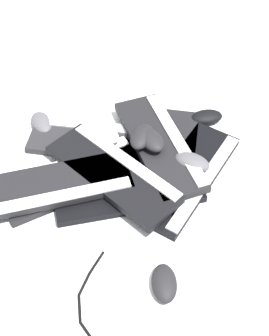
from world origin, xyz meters
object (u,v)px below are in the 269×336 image
(mouse_2, at_px, (207,117))
(keyboard_2, at_px, (189,177))
(keyboard_1, at_px, (128,191))
(keyboard_6, at_px, (114,173))
(keyboard_5, at_px, (56,185))
(mouse_0, at_px, (164,283))
(keyboard_3, at_px, (169,159))
(mouse_1, at_px, (151,140))
(mouse_5, at_px, (142,137))
(keyboard_7, at_px, (160,144))
(mouse_6, at_px, (42,123))
(keyboard_4, at_px, (97,141))
(mouse_4, at_px, (104,134))
(mouse_3, at_px, (192,162))
(keyboard_0, at_px, (74,179))

(mouse_2, bearing_deg, keyboard_2, 61.70)
(keyboard_1, xyz_separation_m, keyboard_6, (0.04, -0.05, 0.03))
(keyboard_5, height_order, keyboard_6, same)
(mouse_0, bearing_deg, keyboard_3, -7.36)
(keyboard_3, bearing_deg, keyboard_1, 35.22)
(mouse_1, distance_m, mouse_5, 0.03)
(keyboard_7, bearing_deg, mouse_6, -26.83)
(keyboard_4, height_order, mouse_4, mouse_4)
(keyboard_7, bearing_deg, keyboard_5, 18.58)
(keyboard_3, distance_m, mouse_3, 0.09)
(keyboard_2, height_order, mouse_2, mouse_2)
(keyboard_2, distance_m, keyboard_7, 0.14)
(mouse_4, relative_size, mouse_5, 1.00)
(mouse_1, distance_m, mouse_2, 0.26)
(keyboard_2, distance_m, mouse_3, 0.05)
(mouse_1, relative_size, mouse_3, 1.00)
(keyboard_3, xyz_separation_m, mouse_3, (-0.06, 0.05, 0.04))
(keyboard_3, xyz_separation_m, mouse_0, (0.11, 0.42, 0.01))
(keyboard_3, distance_m, mouse_2, 0.23)
(mouse_0, bearing_deg, mouse_3, -17.11)
(mouse_3, bearing_deg, mouse_2, -80.09)
(keyboard_3, relative_size, keyboard_5, 1.03)
(keyboard_2, xyz_separation_m, mouse_0, (0.15, 0.34, 0.01))
(keyboard_3, bearing_deg, mouse_3, 136.94)
(keyboard_5, xyz_separation_m, keyboard_7, (-0.33, -0.11, 0.00))
(mouse_4, distance_m, mouse_6, 0.23)
(keyboard_1, height_order, mouse_4, mouse_4)
(keyboard_2, relative_size, mouse_3, 3.90)
(keyboard_0, bearing_deg, keyboard_6, 169.13)
(mouse_5, bearing_deg, mouse_4, -89.13)
(keyboard_0, xyz_separation_m, mouse_1, (-0.25, -0.06, 0.07))
(mouse_5, bearing_deg, mouse_1, 86.35)
(mouse_1, bearing_deg, mouse_2, 102.19)
(keyboard_2, bearing_deg, mouse_1, -48.90)
(keyboard_7, xyz_separation_m, mouse_0, (0.08, 0.46, -0.02))
(keyboard_3, height_order, keyboard_4, same)
(mouse_4, distance_m, mouse_5, 0.13)
(keyboard_6, bearing_deg, keyboard_1, 124.35)
(mouse_4, bearing_deg, keyboard_5, 101.55)
(keyboard_1, distance_m, mouse_6, 0.41)
(keyboard_0, bearing_deg, keyboard_2, 171.70)
(keyboard_3, distance_m, keyboard_5, 0.36)
(mouse_1, bearing_deg, keyboard_1, -52.96)
(mouse_6, bearing_deg, keyboard_3, -136.64)
(keyboard_1, bearing_deg, mouse_4, -78.44)
(keyboard_5, bearing_deg, mouse_2, -155.97)
(mouse_4, bearing_deg, keyboard_2, -165.47)
(keyboard_5, height_order, mouse_6, keyboard_5)
(keyboard_7, bearing_deg, mouse_1, 17.04)
(mouse_1, bearing_deg, keyboard_4, -136.59)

